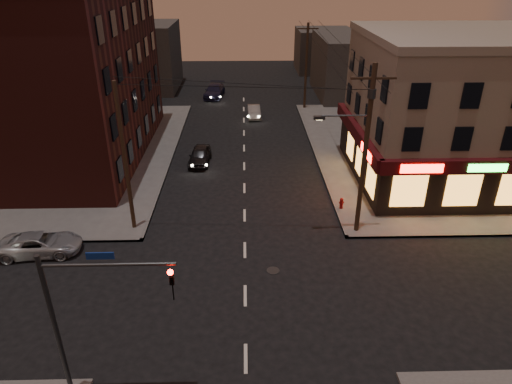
{
  "coord_description": "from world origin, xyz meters",
  "views": [
    {
      "loc": [
        0.07,
        -17.8,
        14.74
      ],
      "look_at": [
        0.67,
        5.02,
        3.2
      ],
      "focal_mm": 32.0,
      "sensor_mm": 36.0,
      "label": 1
    }
  ],
  "objects_px": {
    "suv_cross": "(40,244)",
    "sedan_near": "(200,156)",
    "sedan_mid": "(254,112)",
    "fire_hydrant": "(341,203)",
    "sedan_far": "(214,91)"
  },
  "relations": [
    {
      "from": "sedan_far",
      "to": "fire_hydrant",
      "type": "bearing_deg",
      "value": -64.32
    },
    {
      "from": "sedan_near",
      "to": "sedan_mid",
      "type": "distance_m",
      "value": 13.14
    },
    {
      "from": "sedan_mid",
      "to": "fire_hydrant",
      "type": "xyz_separation_m",
      "value": [
        5.32,
        -20.46,
        -0.04
      ]
    },
    {
      "from": "sedan_far",
      "to": "sedan_mid",
      "type": "bearing_deg",
      "value": -54.19
    },
    {
      "from": "sedan_near",
      "to": "sedan_far",
      "type": "relative_size",
      "value": 0.77
    },
    {
      "from": "sedan_near",
      "to": "suv_cross",
      "type": "bearing_deg",
      "value": -118.19
    },
    {
      "from": "sedan_far",
      "to": "fire_hydrant",
      "type": "xyz_separation_m",
      "value": [
        9.96,
        -28.75,
        -0.18
      ]
    },
    {
      "from": "suv_cross",
      "to": "sedan_far",
      "type": "height_order",
      "value": "sedan_far"
    },
    {
      "from": "sedan_near",
      "to": "sedan_far",
      "type": "height_order",
      "value": "sedan_far"
    },
    {
      "from": "fire_hydrant",
      "to": "sedan_mid",
      "type": "bearing_deg",
      "value": 104.58
    },
    {
      "from": "sedan_near",
      "to": "sedan_mid",
      "type": "bearing_deg",
      "value": 72.62
    },
    {
      "from": "suv_cross",
      "to": "sedan_mid",
      "type": "height_order",
      "value": "suv_cross"
    },
    {
      "from": "suv_cross",
      "to": "sedan_near",
      "type": "bearing_deg",
      "value": -36.66
    },
    {
      "from": "fire_hydrant",
      "to": "sedan_far",
      "type": "bearing_deg",
      "value": 109.11
    },
    {
      "from": "suv_cross",
      "to": "sedan_far",
      "type": "xyz_separation_m",
      "value": [
        7.91,
        33.29,
        0.13
      ]
    }
  ]
}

